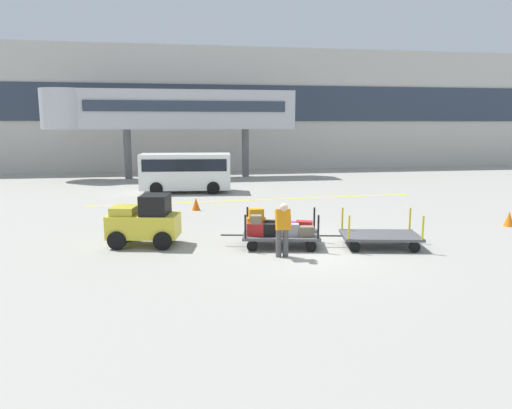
# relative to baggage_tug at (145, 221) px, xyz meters

# --- Properties ---
(ground_plane) EXTENTS (120.00, 120.00, 0.00)m
(ground_plane) POSITION_rel_baggage_tug_xyz_m (4.68, -1.31, -0.75)
(ground_plane) COLOR #9E9B91
(apron_lead_line) EXTENTS (16.16, 1.15, 0.01)m
(apron_lead_line) POSITION_rel_baggage_tug_xyz_m (4.97, 8.12, -0.75)
(apron_lead_line) COLOR yellow
(apron_lead_line) RESTS_ON ground_plane
(terminal_building) EXTENTS (59.30, 2.51, 9.65)m
(terminal_building) POSITION_rel_baggage_tug_xyz_m (4.68, 24.68, 4.08)
(terminal_building) COLOR #BCB7AD
(terminal_building) RESTS_ON ground_plane
(jet_bridge) EXTENTS (16.74, 3.00, 5.93)m
(jet_bridge) POSITION_rel_baggage_tug_xyz_m (0.19, 18.69, 3.84)
(jet_bridge) COLOR #B7B7BC
(jet_bridge) RESTS_ON ground_plane
(baggage_tug) EXTENTS (2.28, 1.58, 1.58)m
(baggage_tug) POSITION_rel_baggage_tug_xyz_m (0.00, 0.00, 0.00)
(baggage_tug) COLOR gold
(baggage_tug) RESTS_ON ground_plane
(baggage_cart_lead) EXTENTS (3.08, 1.83, 1.11)m
(baggage_cart_lead) POSITION_rel_baggage_tug_xyz_m (3.98, -0.80, -0.23)
(baggage_cart_lead) COLOR #4C4C4F
(baggage_cart_lead) RESTS_ON ground_plane
(baggage_cart_middle) EXTENTS (3.08, 1.83, 1.10)m
(baggage_cart_middle) POSITION_rel_baggage_tug_xyz_m (7.02, -1.42, -0.41)
(baggage_cart_middle) COLOR #4C4C4F
(baggage_cart_middle) RESTS_ON ground_plane
(baggage_handler) EXTENTS (0.42, 0.45, 1.56)m
(baggage_handler) POSITION_rel_baggage_tug_xyz_m (3.85, -2.03, 0.11)
(baggage_handler) COLOR #4C4C4C
(baggage_handler) RESTS_ON ground_plane
(shuttle_van) EXTENTS (4.96, 2.36, 2.10)m
(shuttle_van) POSITION_rel_baggage_tug_xyz_m (1.54, 11.42, 0.48)
(shuttle_van) COLOR white
(shuttle_van) RESTS_ON ground_plane
(safety_cone_near) EXTENTS (0.36, 0.36, 0.55)m
(safety_cone_near) POSITION_rel_baggage_tug_xyz_m (1.81, 5.81, -0.48)
(safety_cone_near) COLOR #EA590F
(safety_cone_near) RESTS_ON ground_plane
(safety_cone_far) EXTENTS (0.36, 0.36, 0.55)m
(safety_cone_far) POSITION_rel_baggage_tug_xyz_m (12.92, 0.58, -0.48)
(safety_cone_far) COLOR orange
(safety_cone_far) RESTS_ON ground_plane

